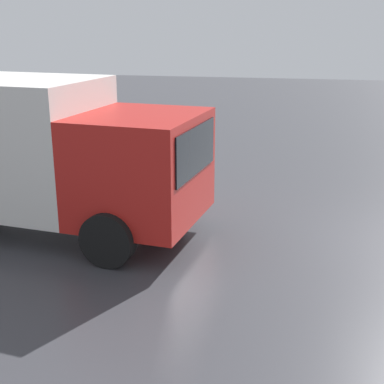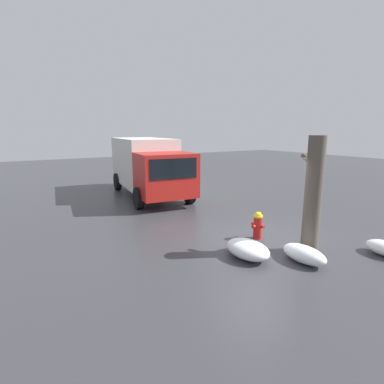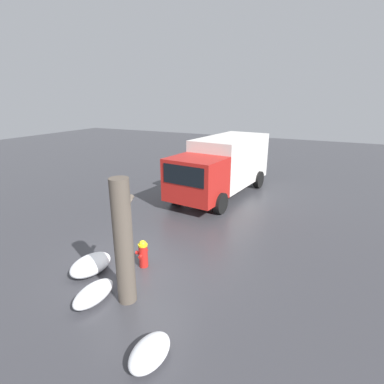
% 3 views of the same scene
% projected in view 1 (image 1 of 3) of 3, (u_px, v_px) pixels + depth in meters
% --- Properties ---
extents(delivery_truck, '(6.94, 3.18, 2.78)m').
position_uv_depth(delivery_truck, '(16.00, 147.00, 9.89)').
color(delivery_truck, red).
rests_on(delivery_truck, ground_plane).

